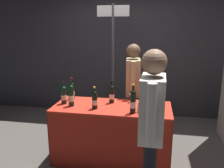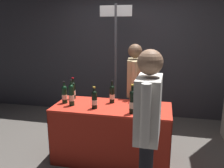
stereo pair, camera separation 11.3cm
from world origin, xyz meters
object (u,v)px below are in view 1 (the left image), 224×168
at_px(tasting_table, 112,123).
at_px(featured_wine_bottle, 72,90).
at_px(display_bottle_0, 133,101).
at_px(taster_foreground_right, 152,121).
at_px(vendor_presenter, 133,85).
at_px(wine_glass_near_vendor, 132,96).
at_px(booth_signpost, 113,52).
at_px(flower_vase, 152,101).

relative_size(tasting_table, featured_wine_bottle, 4.91).
relative_size(display_bottle_0, taster_foreground_right, 0.22).
relative_size(featured_wine_bottle, vendor_presenter, 0.20).
relative_size(featured_wine_bottle, display_bottle_0, 0.87).
distance_m(display_bottle_0, wine_glass_near_vendor, 0.43).
bearing_deg(tasting_table, featured_wine_bottle, 161.81).
distance_m(vendor_presenter, booth_signpost, 0.82).
distance_m(featured_wine_bottle, booth_signpost, 1.16).
xyz_separation_m(featured_wine_bottle, flower_vase, (1.14, -0.27, -0.01)).
bearing_deg(vendor_presenter, tasting_table, -24.96).
distance_m(tasting_table, vendor_presenter, 0.77).
distance_m(display_bottle_0, taster_foreground_right, 0.70).
distance_m(flower_vase, booth_signpost, 1.52).
bearing_deg(flower_vase, tasting_table, 172.33).
bearing_deg(featured_wine_bottle, tasting_table, -18.19).
relative_size(display_bottle_0, flower_vase, 0.89).
bearing_deg(taster_foreground_right, booth_signpost, 21.14).
bearing_deg(booth_signpost, tasting_table, -80.44).
xyz_separation_m(display_bottle_0, flower_vase, (0.22, 0.14, -0.03)).
xyz_separation_m(tasting_table, taster_foreground_right, (0.52, -0.87, 0.43)).
xyz_separation_m(tasting_table, featured_wine_bottle, (-0.62, 0.20, 0.38)).
bearing_deg(featured_wine_bottle, vendor_presenter, 26.62).
xyz_separation_m(tasting_table, booth_signpost, (-0.20, 1.18, 0.83)).
bearing_deg(featured_wine_bottle, flower_vase, -13.54).
bearing_deg(tasting_table, flower_vase, -7.67).
bearing_deg(display_bottle_0, tasting_table, 144.82).
height_order(featured_wine_bottle, display_bottle_0, display_bottle_0).
bearing_deg(taster_foreground_right, display_bottle_0, 21.02).
distance_m(wine_glass_near_vendor, booth_signpost, 1.18).
bearing_deg(wine_glass_near_vendor, taster_foreground_right, -75.30).
height_order(featured_wine_bottle, taster_foreground_right, taster_foreground_right).
bearing_deg(taster_foreground_right, featured_wine_bottle, 48.70).
height_order(wine_glass_near_vendor, booth_signpost, booth_signpost).
height_order(wine_glass_near_vendor, taster_foreground_right, taster_foreground_right).
xyz_separation_m(featured_wine_bottle, taster_foreground_right, (1.15, -1.07, 0.05)).
xyz_separation_m(vendor_presenter, taster_foreground_right, (0.31, -1.49, 0.04)).
xyz_separation_m(wine_glass_near_vendor, flower_vase, (0.27, -0.28, 0.04)).
xyz_separation_m(flower_vase, taster_foreground_right, (0.01, -0.80, 0.06)).
bearing_deg(wine_glass_near_vendor, display_bottle_0, -83.02).
bearing_deg(booth_signpost, vendor_presenter, -53.57).
bearing_deg(vendor_presenter, display_bottle_0, -0.60).
xyz_separation_m(display_bottle_0, booth_signpost, (-0.49, 1.39, 0.43)).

